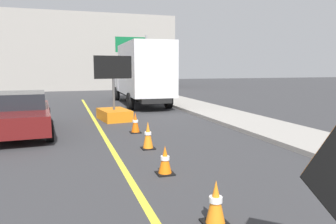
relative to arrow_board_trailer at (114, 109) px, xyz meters
The scene contains 10 objects.
lane_center_stripe 8.74m from the arrow_board_trailer, 95.30° to the right, with size 0.14×36.00×0.01m, color yellow.
arrow_board_trailer is the anchor object (origin of this frame).
box_truck 5.88m from the arrow_board_trailer, 65.04° to the left, with size 2.50×8.03×3.56m.
pickup_car 3.95m from the arrow_board_trailer, 151.36° to the right, with size 2.29×4.87×1.38m.
highway_guide_sign 15.17m from the arrow_board_trailer, 73.50° to the left, with size 2.79×0.18×5.00m.
far_building_block 23.36m from the arrow_board_trailer, 89.26° to the left, with size 17.46×9.88×7.38m, color gray.
traffic_cone_near_sign 9.68m from the arrow_board_trailer, 90.03° to the right, with size 0.36×0.36×0.65m.
traffic_cone_mid_lane 7.38m from the arrow_board_trailer, 90.29° to the right, with size 0.36×0.36×0.61m.
traffic_cone_far_lane 5.21m from the arrow_board_trailer, 88.33° to the right, with size 0.36×0.36×0.76m.
traffic_cone_curbside 2.96m from the arrow_board_trailer, 84.44° to the right, with size 0.36×0.36×0.71m.
Camera 1 is at (-1.18, 1.07, 2.22)m, focal length 34.54 mm.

